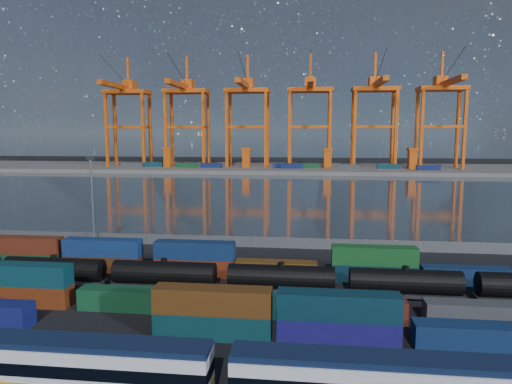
# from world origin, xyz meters

# --- Properties ---
(ground) EXTENTS (700.00, 700.00, 0.00)m
(ground) POSITION_xyz_m (0.00, 0.00, 0.00)
(ground) COLOR black
(ground) RESTS_ON ground
(harbor_water) EXTENTS (700.00, 700.00, 0.00)m
(harbor_water) POSITION_xyz_m (0.00, 105.00, 0.01)
(harbor_water) COLOR #29333B
(harbor_water) RESTS_ON ground
(far_quay) EXTENTS (700.00, 70.00, 2.00)m
(far_quay) POSITION_xyz_m (0.00, 210.00, 1.00)
(far_quay) COLOR #514F4C
(far_quay) RESTS_ON ground
(distant_mountains) EXTENTS (2470.00, 1100.00, 520.00)m
(distant_mountains) POSITION_xyz_m (63.02, 1600.00, 220.29)
(distant_mountains) COLOR #1E2630
(distant_mountains) RESTS_ON ground
(container_row_south) EXTENTS (139.95, 2.45, 5.22)m
(container_row_south) POSITION_xyz_m (-16.44, -9.48, 2.05)
(container_row_south) COLOR #3E4142
(container_row_south) RESTS_ON ground
(container_row_mid) EXTENTS (140.04, 2.41, 5.13)m
(container_row_mid) POSITION_xyz_m (4.59, -3.39, 1.68)
(container_row_mid) COLOR #434649
(container_row_mid) RESTS_ON ground
(container_row_north) EXTENTS (140.80, 2.39, 5.10)m
(container_row_north) POSITION_xyz_m (-4.80, 10.39, 2.00)
(container_row_north) COLOR #0F244E
(container_row_north) RESTS_ON ground
(tanker_string) EXTENTS (122.66, 3.04, 4.35)m
(tanker_string) POSITION_xyz_m (14.04, 3.60, 2.18)
(tanker_string) COLOR black
(tanker_string) RESTS_ON ground
(waterfront_fence) EXTENTS (160.12, 0.12, 2.20)m
(waterfront_fence) POSITION_xyz_m (-0.00, 28.00, 1.00)
(waterfront_fence) COLOR #595B5E
(waterfront_fence) RESTS_ON ground
(yard_light_mast) EXTENTS (1.60, 0.40, 16.60)m
(yard_light_mast) POSITION_xyz_m (-30.00, 26.00, 9.30)
(yard_light_mast) COLOR slate
(yard_light_mast) RESTS_ON ground
(gantry_cranes) EXTENTS (199.80, 47.62, 64.49)m
(gantry_cranes) POSITION_xyz_m (-7.50, 203.29, 39.53)
(gantry_cranes) COLOR #E0540F
(gantry_cranes) RESTS_ON ground
(quay_containers) EXTENTS (172.58, 10.99, 2.60)m
(quay_containers) POSITION_xyz_m (-11.00, 195.46, 3.30)
(quay_containers) COLOR navy
(quay_containers) RESTS_ON far_quay
(straddle_carriers) EXTENTS (140.00, 7.00, 11.10)m
(straddle_carriers) POSITION_xyz_m (-2.50, 200.00, 7.82)
(straddle_carriers) COLOR #E0540F
(straddle_carriers) RESTS_ON far_quay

